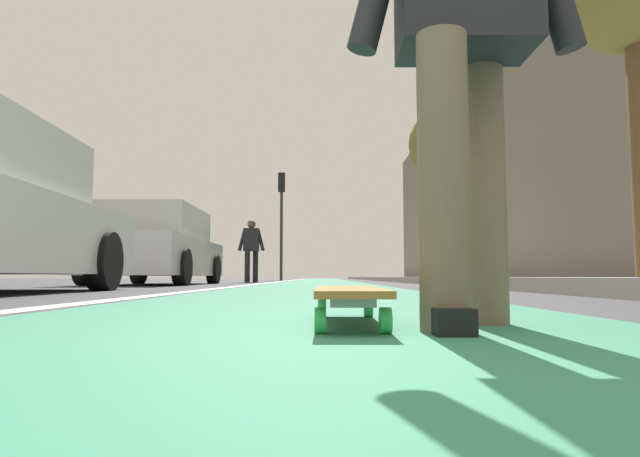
% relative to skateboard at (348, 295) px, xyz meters
% --- Properties ---
extents(ground_plane, '(80.00, 80.00, 0.00)m').
position_rel_skateboard_xyz_m(ground_plane, '(8.78, 0.17, -0.09)').
color(ground_plane, '#38383D').
extents(bike_lane_paint, '(56.00, 2.19, 0.00)m').
position_rel_skateboard_xyz_m(bike_lane_paint, '(22.78, 0.17, -0.09)').
color(bike_lane_paint, '#2D7256').
rests_on(bike_lane_paint, ground).
extents(lane_stripe_white, '(52.00, 0.16, 0.01)m').
position_rel_skateboard_xyz_m(lane_stripe_white, '(18.78, 1.42, -0.09)').
color(lane_stripe_white, silver).
rests_on(lane_stripe_white, ground).
extents(sidewalk_curb, '(52.00, 3.20, 0.14)m').
position_rel_skateboard_xyz_m(sidewalk_curb, '(16.78, -3.48, -0.02)').
color(sidewalk_curb, '#9E9B93').
rests_on(sidewalk_curb, ground).
extents(building_facade, '(40.00, 1.20, 8.88)m').
position_rel_skateboard_xyz_m(building_facade, '(20.78, -6.66, 4.35)').
color(building_facade, '#6E655A').
rests_on(building_facade, ground).
extents(skateboard, '(0.84, 0.20, 0.11)m').
position_rel_skateboard_xyz_m(skateboard, '(0.00, 0.00, 0.00)').
color(skateboard, green).
rests_on(skateboard, ground).
extents(skater_person, '(0.46, 0.72, 1.64)m').
position_rel_skateboard_xyz_m(skater_person, '(-0.15, -0.35, 0.84)').
color(skater_person, brown).
rests_on(skater_person, ground).
extents(parked_car_mid, '(4.57, 1.89, 1.48)m').
position_rel_skateboard_xyz_m(parked_car_mid, '(9.08, 3.30, 0.61)').
color(parked_car_mid, '#B7B7BC').
rests_on(parked_car_mid, ground).
extents(traffic_light, '(0.33, 0.28, 4.50)m').
position_rel_skateboard_xyz_m(traffic_light, '(21.45, 1.82, 3.00)').
color(traffic_light, '#2D2D2D').
rests_on(traffic_light, ground).
extents(street_tree_mid, '(1.91, 1.91, 4.52)m').
position_rel_skateboard_xyz_m(street_tree_mid, '(12.38, -3.08, 3.43)').
color(street_tree_mid, brown).
rests_on(street_tree_mid, ground).
extents(pedestrian_distant, '(0.47, 0.74, 1.69)m').
position_rel_skateboard_xyz_m(pedestrian_distant, '(13.31, 2.02, 0.87)').
color(pedestrian_distant, black).
rests_on(pedestrian_distant, ground).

